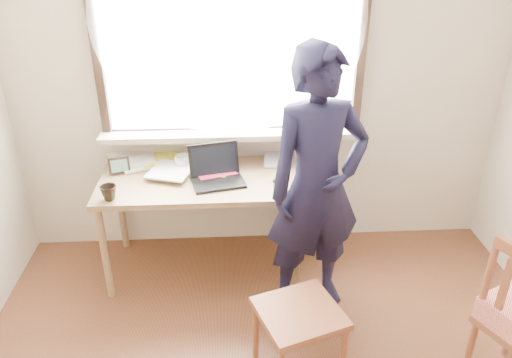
{
  "coord_description": "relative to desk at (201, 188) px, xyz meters",
  "views": [
    {
      "loc": [
        -0.23,
        -1.37,
        2.26
      ],
      "look_at": [
        -0.09,
        0.95,
        1.06
      ],
      "focal_mm": 35.0,
      "sensor_mm": 36.0,
      "label": 1
    }
  ],
  "objects": [
    {
      "name": "room_shell",
      "position": [
        0.4,
        -1.43,
        0.98
      ],
      "size": [
        3.52,
        4.02,
        2.61
      ],
      "color": "beige",
      "rests_on": "ground"
    },
    {
      "name": "mug_dark",
      "position": [
        -0.55,
        -0.26,
        0.12
      ],
      "size": [
        0.12,
        0.12,
        0.1
      ],
      "primitive_type": "imported",
      "rotation": [
        0.0,
        0.0,
        -0.16
      ],
      "color": "black",
      "rests_on": "desk"
    },
    {
      "name": "book_b",
      "position": [
        0.44,
        0.24,
        0.08
      ],
      "size": [
        0.2,
        0.26,
        0.02
      ],
      "primitive_type": "imported",
      "rotation": [
        0.0,
        0.0,
        -0.09
      ],
      "color": "white",
      "rests_on": "desk"
    },
    {
      "name": "picture_frame",
      "position": [
        -0.55,
        0.1,
        0.13
      ],
      "size": [
        0.14,
        0.05,
        0.11
      ],
      "color": "black",
      "rests_on": "desk"
    },
    {
      "name": "laptop",
      "position": [
        0.11,
        -0.03,
        0.13
      ],
      "size": [
        0.39,
        0.34,
        0.23
      ],
      "color": "black",
      "rests_on": "desk"
    },
    {
      "name": "mouse",
      "position": [
        0.52,
        -0.1,
        0.09
      ],
      "size": [
        0.09,
        0.06,
        0.03
      ],
      "primitive_type": "ellipsoid",
      "color": "black",
      "rests_on": "desk"
    },
    {
      "name": "work_chair",
      "position": [
        0.55,
        -0.99,
        -0.29
      ],
      "size": [
        0.53,
        0.52,
        0.43
      ],
      "color": "brown",
      "rests_on": "ground"
    },
    {
      "name": "book_a",
      "position": [
        -0.32,
        0.18,
        0.09
      ],
      "size": [
        0.33,
        0.35,
        0.03
      ],
      "primitive_type": "imported",
      "rotation": [
        0.0,
        0.0,
        0.62
      ],
      "color": "white",
      "rests_on": "desk"
    },
    {
      "name": "mug_white",
      "position": [
        -0.13,
        0.17,
        0.12
      ],
      "size": [
        0.15,
        0.15,
        0.09
      ],
      "primitive_type": "imported",
      "rotation": [
        0.0,
        0.0,
        0.41
      ],
      "color": "white",
      "rests_on": "desk"
    },
    {
      "name": "desk",
      "position": [
        0.0,
        0.0,
        0.0
      ],
      "size": [
        1.36,
        0.68,
        0.73
      ],
      "color": "olive",
      "rests_on": "ground"
    },
    {
      "name": "desk_clutter",
      "position": [
        -0.02,
        0.16,
        0.1
      ],
      "size": [
        0.65,
        0.49,
        0.06
      ],
      "color": "white",
      "rests_on": "desk"
    },
    {
      "name": "person",
      "position": [
        0.71,
        -0.4,
        0.2
      ],
      "size": [
        0.71,
        0.56,
        1.71
      ],
      "primitive_type": "imported",
      "rotation": [
        0.0,
        0.0,
        0.26
      ],
      "color": "black",
      "rests_on": "ground"
    }
  ]
}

